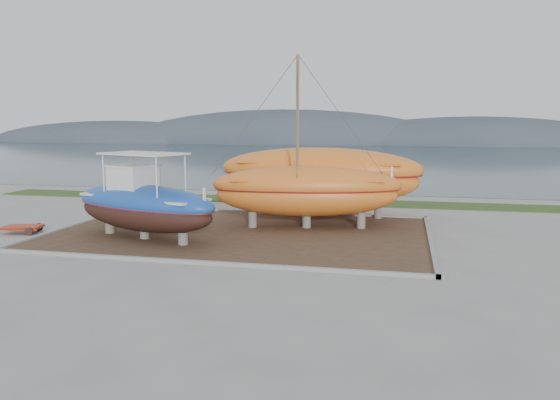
% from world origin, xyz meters
% --- Properties ---
extents(ground, '(140.00, 140.00, 0.00)m').
position_xyz_m(ground, '(0.00, 0.00, 0.00)').
color(ground, gray).
rests_on(ground, ground).
extents(dirt_patch, '(18.00, 12.00, 0.06)m').
position_xyz_m(dirt_patch, '(0.00, 4.00, 0.03)').
color(dirt_patch, '#422D1E').
rests_on(dirt_patch, ground).
extents(curb_frame, '(18.60, 12.60, 0.15)m').
position_xyz_m(curb_frame, '(0.00, 4.00, 0.07)').
color(curb_frame, gray).
rests_on(curb_frame, ground).
extents(grass_strip, '(44.00, 3.00, 0.08)m').
position_xyz_m(grass_strip, '(0.00, 15.50, 0.04)').
color(grass_strip, '#284219').
rests_on(grass_strip, ground).
extents(sea, '(260.00, 100.00, 0.04)m').
position_xyz_m(sea, '(0.00, 70.00, 0.00)').
color(sea, '#1A3034').
rests_on(sea, ground).
extents(mountain_ridge, '(200.00, 36.00, 20.00)m').
position_xyz_m(mountain_ridge, '(0.00, 125.00, 0.00)').
color(mountain_ridge, '#333D49').
rests_on(mountain_ridge, ground).
extents(blue_caique, '(8.76, 5.29, 4.03)m').
position_xyz_m(blue_caique, '(-4.00, 1.60, 2.07)').
color(blue_caique, '#1A4BA6').
rests_on(blue_caique, dirt_patch).
extents(white_dinghy, '(4.68, 2.01, 1.38)m').
position_xyz_m(white_dinghy, '(-6.01, 5.30, 0.75)').
color(white_dinghy, silver).
rests_on(white_dinghy, dirt_patch).
extents(orange_sailboat, '(10.10, 4.57, 8.76)m').
position_xyz_m(orange_sailboat, '(2.96, 5.92, 4.44)').
color(orange_sailboat, orange).
rests_on(orange_sailboat, dirt_patch).
extents(orange_bare_hull, '(11.86, 3.77, 3.86)m').
position_xyz_m(orange_bare_hull, '(3.04, 9.64, 1.99)').
color(orange_bare_hull, orange).
rests_on(orange_bare_hull, dirt_patch).
extents(red_trailer, '(2.86, 1.92, 0.37)m').
position_xyz_m(red_trailer, '(-10.62, 1.65, 0.19)').
color(red_trailer, '#9F2A12').
rests_on(red_trailer, ground).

